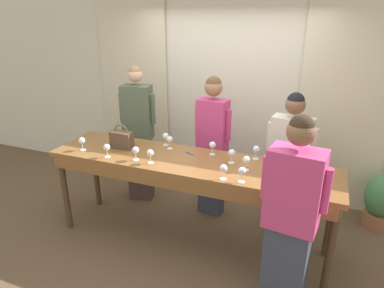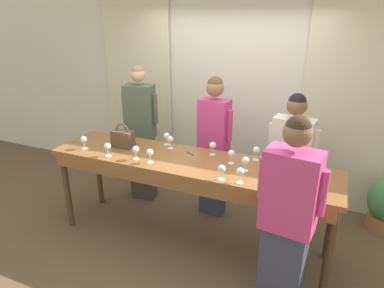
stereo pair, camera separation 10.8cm
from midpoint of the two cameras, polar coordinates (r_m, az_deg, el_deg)
The scene contains 25 objects.
ground_plane at distance 4.07m, azimuth -1.18°, elevation -15.68°, with size 18.00×18.00×0.00m, color brown.
wall_back at distance 4.76m, azimuth 5.59°, elevation 8.49°, with size 12.00×0.06×2.80m.
curtain_panel_left at distance 5.30m, azimuth -10.16°, elevation 8.94°, with size 1.08×0.03×2.69m.
curtain_panel_right at distance 4.55m, azimuth 23.34°, elevation 5.50°, with size 1.08×0.03×2.69m.
tasting_bar at distance 3.58m, azimuth -1.44°, elevation -4.21°, with size 3.04×0.74×1.00m.
wine_bottle at distance 3.53m, azimuth 15.93°, elevation -1.71°, with size 0.08×0.08×0.31m.
handbag at distance 3.92m, azimuth -12.41°, elevation 0.75°, with size 0.25×0.13×0.28m.
wine_glass_front_left at distance 3.59m, azimuth 9.81°, elevation -0.94°, with size 0.07×0.07×0.15m.
wine_glass_front_mid at distance 3.92m, azimuth -5.21°, elevation 1.25°, with size 0.07×0.07×0.15m.
wine_glass_front_right at distance 3.47m, azimuth -7.87°, elevation -1.58°, with size 0.07×0.07×0.15m.
wine_glass_center_left at distance 3.46m, azimuth 5.77°, elevation -1.57°, with size 0.07×0.07×0.15m.
wine_glass_center_mid at distance 3.71m, azimuth -14.85°, elevation -0.63°, with size 0.07×0.07×0.15m.
wine_glass_center_right at distance 3.57m, azimuth -10.26°, elevation -1.08°, with size 0.07×0.07×0.15m.
wine_glass_back_left at distance 3.98m, azimuth -18.63°, elevation 0.46°, with size 0.07×0.07×0.15m.
wine_glass_back_mid at distance 3.82m, azimuth -4.55°, elevation 0.68°, with size 0.07×0.07×0.15m.
wine_glass_back_right at distance 3.32m, azimuth 8.13°, elevation -2.70°, with size 0.07×0.07×0.15m.
wine_glass_near_host at distance 3.12m, azimuth 4.27°, elevation -4.16°, with size 0.07×0.07×0.15m.
wine_glass_by_bottle at distance 3.09m, azimuth 7.36°, elevation -4.56°, with size 0.07×0.07×0.15m.
wine_glass_by_handbag at distance 3.65m, azimuth 2.59°, elevation -0.23°, with size 0.07×0.07×0.15m.
pen at distance 3.70m, azimuth -1.21°, elevation -1.59°, with size 0.11×0.07×0.01m.
guest_olive_jacket at distance 4.55m, azimuth -9.54°, elevation 1.63°, with size 0.48×0.30×1.82m.
guest_pink_top at distance 4.15m, azimuth 2.65°, elevation -0.08°, with size 0.47×0.25×1.76m.
guest_cream_sweater at distance 4.00m, azimuth 15.12°, elevation -2.87°, with size 0.56×0.27×1.65m.
host_pouring at distance 2.88m, azimuth 15.05°, elevation -11.89°, with size 0.53×0.31×1.77m.
potted_plant at distance 4.64m, azimuth 28.31°, elevation -8.22°, with size 0.37×0.37×0.69m.
Camera 1 is at (1.21, -3.02, 2.45)m, focal length 32.00 mm.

